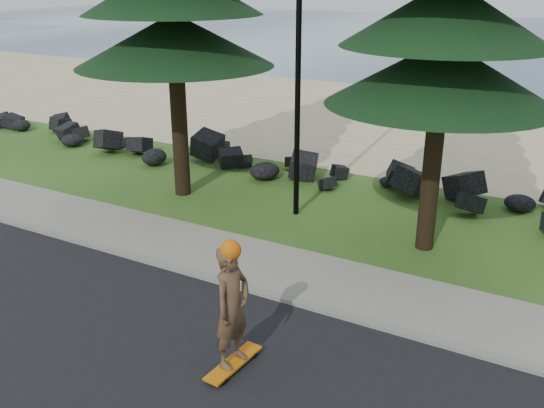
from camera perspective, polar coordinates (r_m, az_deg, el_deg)
name	(u,v)px	position (r m, az deg, el deg)	size (l,w,h in m)	color
ground	(229,262)	(13.27, -4.08, -5.43)	(160.00, 160.00, 0.00)	#31571B
road	(72,373)	(10.37, -18.27, -14.89)	(160.00, 7.00, 0.02)	black
kerb	(205,277)	(12.60, -6.34, -6.81)	(160.00, 0.20, 0.10)	gray
sidewalk	(234,256)	(13.41, -3.62, -4.95)	(160.00, 2.00, 0.08)	gray
beach_sand	(421,124)	(25.93, 13.83, 7.35)	(160.00, 15.00, 0.01)	tan
ocean	(537,40)	(61.51, 23.70, 13.94)	(160.00, 58.00, 0.01)	#3D5A76
seawall_boulders	(333,187)	(17.83, 5.79, 1.63)	(60.00, 2.40, 1.10)	black
lamp_post	(298,51)	(14.75, 2.50, 14.15)	(0.25, 0.14, 8.14)	black
skateboarder	(232,308)	(9.39, -3.77, -9.70)	(0.53, 1.22, 2.23)	orange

